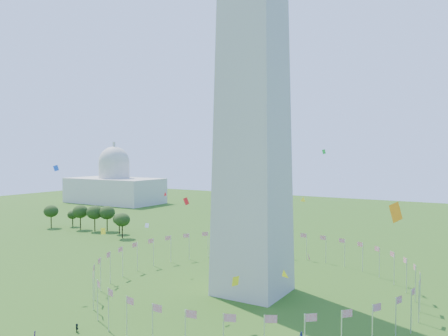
# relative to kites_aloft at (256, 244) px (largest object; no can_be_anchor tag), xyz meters

# --- Properties ---
(flag_ring) EXTENTS (80.24, 80.24, 9.00)m
(flag_ring) POSITION_rel_kites_aloft_xyz_m (-13.09, 23.98, -13.87)
(flag_ring) COLOR silver
(flag_ring) RESTS_ON ground
(capitol_building) EXTENTS (70.00, 35.00, 46.00)m
(capitol_building) POSITION_rel_kites_aloft_xyz_m (-193.09, 153.98, 4.63)
(capitol_building) COLOR beige
(capitol_building) RESTS_ON ground
(kites_aloft) EXTENTS (104.09, 65.15, 33.21)m
(kites_aloft) POSITION_rel_kites_aloft_xyz_m (0.00, 0.00, 0.00)
(kites_aloft) COLOR #CC2699
(kites_aloft) RESTS_ON ground
(tree_line_west) EXTENTS (55.21, 15.85, 11.68)m
(tree_line_west) POSITION_rel_kites_aloft_xyz_m (-118.07, 64.71, -12.95)
(tree_line_west) COLOR #2A4717
(tree_line_west) RESTS_ON ground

